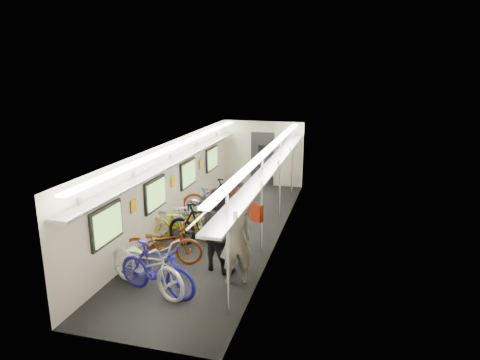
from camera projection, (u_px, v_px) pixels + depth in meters
The scene contains 14 objects.
train_car_shell at pixel (218, 166), 11.85m from camera, with size 10.00×10.00×10.00m.
bicycle_0 at pixel (146, 264), 8.40m from camera, with size 0.74×2.14×1.12m, color silver.
bicycle_1 at pixel (157, 269), 8.25m from camera, with size 0.51×1.80×1.08m, color #221CA9.
bicycle_2 at pixel (162, 244), 9.59m from camera, with size 0.63×1.81×0.95m, color maroon.
bicycle_3 at pixel (203, 227), 10.27m from camera, with size 0.55×1.95×1.17m, color black.
bicycle_4 at pixel (182, 222), 10.83m from camera, with size 0.66×1.90×1.00m, color gold.
bicycle_5 at pixel (204, 221), 10.80m from camera, with size 0.50×1.78×1.07m, color silver.
bicycle_6 at pixel (190, 216), 11.04m from camera, with size 0.76×2.19×1.15m, color #9F9FA3.
bicycle_7 at pixel (213, 206), 12.01m from camera, with size 0.49×1.73×1.04m, color #185492.
bicycle_8 at pixel (218, 199), 12.62m from camera, with size 0.73×2.10×1.10m, color maroon.
bicycle_9 at pixel (228, 193), 13.45m from camera, with size 0.44×1.57×0.95m, color black.
passenger_near at pixel (236, 240), 8.62m from camera, with size 0.68×0.44×1.86m, color gray.
passenger_mid at pixel (218, 229), 9.23m from camera, with size 0.90×0.70×1.84m, color black.
backpack at pixel (257, 213), 9.19m from camera, with size 0.26×0.14×0.38m, color #B82F12.
Camera 1 is at (3.21, -10.29, 4.32)m, focal length 32.00 mm.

